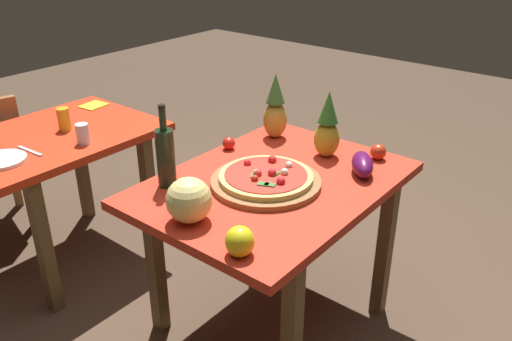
{
  "coord_description": "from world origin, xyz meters",
  "views": [
    {
      "loc": [
        -1.6,
        -1.19,
        1.77
      ],
      "look_at": [
        -0.05,
        0.05,
        0.8
      ],
      "focal_mm": 37.19,
      "sensor_mm": 36.0,
      "label": 1
    }
  ],
  "objects": [
    {
      "name": "tomato_near_board",
      "position": [
        0.47,
        -0.24,
        0.79
      ],
      "size": [
        0.07,
        0.07,
        0.07
      ],
      "primitive_type": "sphere",
      "color": "red",
      "rests_on": "display_table"
    },
    {
      "name": "pineapple_right",
      "position": [
        0.39,
        0.29,
        0.9
      ],
      "size": [
        0.12,
        0.12,
        0.33
      ],
      "color": "#B09034",
      "rests_on": "display_table"
    },
    {
      "name": "tomato_at_corner",
      "position": [
        0.12,
        0.36,
        0.78
      ],
      "size": [
        0.06,
        0.06,
        0.06
      ],
      "primitive_type": "sphere",
      "color": "red",
      "rests_on": "display_table"
    },
    {
      "name": "background_table",
      "position": [
        -0.29,
        1.19,
        0.63
      ],
      "size": [
        1.0,
        0.74,
        0.75
      ],
      "color": "brown",
      "rests_on": "ground_plane"
    },
    {
      "name": "drinking_glass_water",
      "position": [
        -0.27,
        0.97,
        0.8
      ],
      "size": [
        0.06,
        0.06,
        0.1
      ],
      "primitive_type": "cylinder",
      "color": "silver",
      "rests_on": "background_table"
    },
    {
      "name": "pizza_board",
      "position": [
        -0.05,
        0.0,
        0.76
      ],
      "size": [
        0.46,
        0.46,
        0.02
      ],
      "primitive_type": "cylinder",
      "color": "brown",
      "rests_on": "display_table"
    },
    {
      "name": "pizza",
      "position": [
        -0.05,
        0.0,
        0.79
      ],
      "size": [
        0.39,
        0.39,
        0.05
      ],
      "color": "tan",
      "rests_on": "pizza_board"
    },
    {
      "name": "ground_plane",
      "position": [
        0.0,
        0.0,
        0.0
      ],
      "size": [
        10.0,
        10.0,
        0.0
      ],
      "primitive_type": "plane",
      "color": "#4C3828"
    },
    {
      "name": "display_table",
      "position": [
        0.0,
        0.0,
        0.65
      ],
      "size": [
        1.14,
        0.84,
        0.75
      ],
      "color": "brown",
      "rests_on": "ground_plane"
    },
    {
      "name": "melon",
      "position": [
        -0.45,
        0.04,
        0.84
      ],
      "size": [
        0.17,
        0.17,
        0.17
      ],
      "primitive_type": "sphere",
      "color": "#E2D177",
      "rests_on": "display_table"
    },
    {
      "name": "napkin_folded",
      "position": [
        0.1,
        1.4,
        0.75
      ],
      "size": [
        0.15,
        0.13,
        0.01
      ],
      "primitive_type": "cube",
      "rotation": [
        0.0,
        0.0,
        0.11
      ],
      "color": "yellow",
      "rests_on": "background_table"
    },
    {
      "name": "wine_bottle",
      "position": [
        -0.31,
        0.32,
        0.88
      ],
      "size": [
        0.08,
        0.08,
        0.35
      ],
      "color": "black",
      "rests_on": "display_table"
    },
    {
      "name": "drinking_glass_juice",
      "position": [
        -0.22,
        1.19,
        0.81
      ],
      "size": [
        0.06,
        0.06,
        0.12
      ],
      "primitive_type": "cylinder",
      "color": "gold",
      "rests_on": "background_table"
    },
    {
      "name": "dinner_plate",
      "position": [
        -0.63,
        1.07,
        0.76
      ],
      "size": [
        0.22,
        0.22,
        0.02
      ],
      "primitive_type": "cylinder",
      "color": "white",
      "rests_on": "background_table"
    },
    {
      "name": "pineapple_left",
      "position": [
        0.35,
        -0.04,
        0.89
      ],
      "size": [
        0.12,
        0.12,
        0.31
      ],
      "color": "#AF9725",
      "rests_on": "display_table"
    },
    {
      "name": "eggplant",
      "position": [
        0.29,
        -0.26,
        0.8
      ],
      "size": [
        0.22,
        0.19,
        0.09
      ],
      "primitive_type": "ellipsoid",
      "rotation": [
        0.0,
        0.0,
        0.62
      ],
      "color": "#521147",
      "rests_on": "display_table"
    },
    {
      "name": "knife_utensil",
      "position": [
        -0.49,
        1.07,
        0.75
      ],
      "size": [
        0.03,
        0.18,
        0.01
      ],
      "primitive_type": "cube",
      "rotation": [
        0.0,
        0.0,
        0.06
      ],
      "color": "silver",
      "rests_on": "background_table"
    },
    {
      "name": "bell_pepper",
      "position": [
        -0.5,
        -0.24,
        0.8
      ],
      "size": [
        0.1,
        0.1,
        0.11
      ],
      "primitive_type": "ellipsoid",
      "color": "yellow",
      "rests_on": "display_table"
    }
  ]
}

